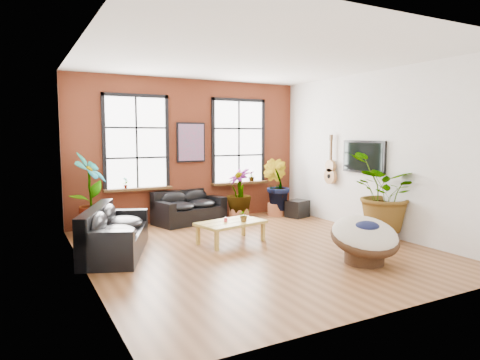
{
  "coord_description": "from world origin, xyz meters",
  "views": [
    {
      "loc": [
        -3.93,
        -6.76,
        2.13
      ],
      "look_at": [
        0.0,
        0.6,
        1.25
      ],
      "focal_mm": 32.0,
      "sensor_mm": 36.0,
      "label": 1
    }
  ],
  "objects_px": {
    "coffee_table": "(231,224)",
    "sofa_back": "(188,208)",
    "sofa_left": "(113,233)",
    "papasan_chair": "(365,238)"
  },
  "relations": [
    {
      "from": "coffee_table",
      "to": "sofa_back",
      "type": "bearing_deg",
      "value": 78.43
    },
    {
      "from": "sofa_back",
      "to": "sofa_left",
      "type": "bearing_deg",
      "value": -152.4
    },
    {
      "from": "coffee_table",
      "to": "papasan_chair",
      "type": "height_order",
      "value": "papasan_chair"
    },
    {
      "from": "sofa_left",
      "to": "papasan_chair",
      "type": "bearing_deg",
      "value": -103.45
    },
    {
      "from": "sofa_back",
      "to": "coffee_table",
      "type": "height_order",
      "value": "sofa_back"
    },
    {
      "from": "sofa_back",
      "to": "coffee_table",
      "type": "relative_size",
      "value": 1.28
    },
    {
      "from": "sofa_left",
      "to": "coffee_table",
      "type": "height_order",
      "value": "sofa_left"
    },
    {
      "from": "papasan_chair",
      "to": "coffee_table",
      "type": "bearing_deg",
      "value": 138.08
    },
    {
      "from": "coffee_table",
      "to": "papasan_chair",
      "type": "distance_m",
      "value": 2.64
    },
    {
      "from": "sofa_back",
      "to": "coffee_table",
      "type": "distance_m",
      "value": 2.25
    }
  ]
}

